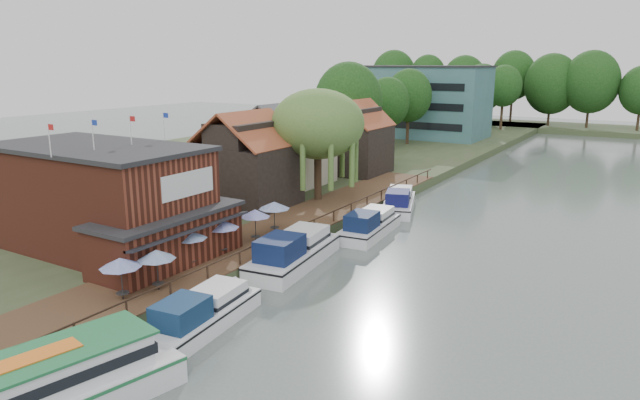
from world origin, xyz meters
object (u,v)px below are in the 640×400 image
Objects in this scene: umbrella_0 at (122,279)px; cottage_a at (246,159)px; cottage_b at (283,144)px; umbrella_1 at (157,270)px; cottage_c at (355,137)px; swan at (62,376)px; cruiser_3 at (399,199)px; tour_boat at (14,398)px; pub at (118,200)px; cruiser_2 at (370,222)px; umbrella_4 at (255,225)px; umbrella_2 at (190,248)px; hotel_block at (413,101)px; umbrella_5 at (274,217)px; cruiser_1 at (294,248)px; umbrella_3 at (222,237)px; cruiser_0 at (202,309)px; willow at (318,145)px.

cottage_a is at bearing 110.63° from umbrella_0.
cottage_b reaches higher than umbrella_1.
swan is at bearing -78.18° from cottage_c.
cottage_b is 32.59m from umbrella_0.
cottage_b is at bearing 156.57° from cruiser_3.
umbrella_0 reaches higher than tour_boat.
cruiser_2 is at bearing 53.61° from pub.
cruiser_2 is at bearing -101.27° from cruiser_3.
umbrella_4 is at bearing -60.36° from cottage_b.
cottage_b reaches higher than umbrella_2.
hotel_block is 84.51m from swan.
hotel_block is 37.90m from cottage_c.
umbrella_5 is at bearing -133.50° from cruiser_2.
tour_boat is (4.50, -8.84, -0.87)m from umbrella_0.
cruiser_2 is at bearing 77.76° from umbrella_0.
umbrella_1 is (11.39, -28.64, -2.96)m from cottage_b.
pub is at bearing -178.40° from umbrella_2.
umbrella_1 is at bearing 105.23° from swan.
cottage_a reaches higher than umbrella_1.
umbrella_2 is at bearing -90.92° from umbrella_5.
hotel_block is at bearing 101.99° from swan.
cottage_b is 9.85m from cottage_c.
tour_boat is at bearing -60.14° from swan.
swan is at bearing -74.12° from umbrella_2.
cottage_c is at bearing 103.39° from umbrella_4.
swan is (10.50, -26.38, -5.03)m from cottage_a.
umbrella_1 reaches higher than cruiser_1.
umbrella_0 and umbrella_3 have the same top height.
cruiser_3 is 35.41m from swan.
cruiser_3 is at bearing 89.07° from swan.
hotel_block reaches higher than cruiser_3.
umbrella_3 is at bearing 118.38° from tour_boat.
cruiser_1 is at bearing 74.28° from umbrella_0.
umbrella_0 is 8.66m from umbrella_3.
umbrella_0 is 0.26× the size of cruiser_0.
cruiser_1 is 17.86m from cruiser_3.
umbrella_4 is 0.26× the size of cruiser_0.
cruiser_2 is at bearing 68.10° from umbrella_3.
pub is 11.31m from umbrella_5.
umbrella_3 is at bearing -58.39° from cottage_a.
cottage_b is at bearing 110.90° from cruiser_0.
cruiser_0 is at bearing -9.41° from umbrella_1.
umbrella_4 is (-0.83, 10.09, 0.00)m from umbrella_1.
hotel_block is 2.65× the size of cottage_b.
umbrella_4 is 0.99× the size of umbrella_5.
hotel_block is 10.69× the size of umbrella_2.
cottage_c is 46.64m from swan.
umbrella_5 is 0.18× the size of tour_boat.
willow is 16.10m from cruiser_1.
umbrella_5 reaches higher than tour_boat.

